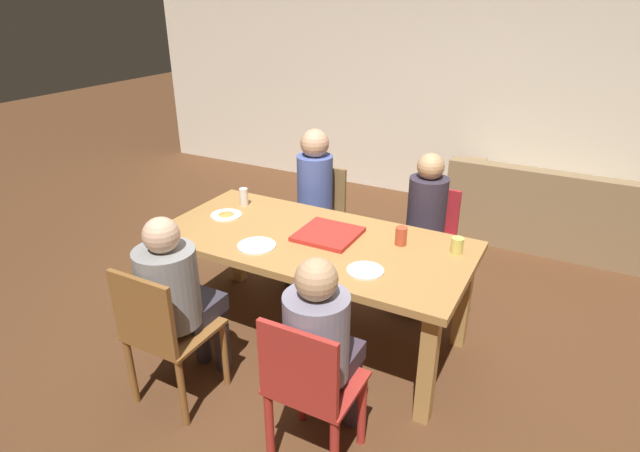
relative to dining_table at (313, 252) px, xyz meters
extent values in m
plane|color=#56341D|center=(0.00, 0.00, -0.67)|extent=(20.00, 20.00, 0.00)
cube|color=#EDE2CB|center=(0.00, 3.11, 0.74)|extent=(7.91, 0.12, 2.83)
cube|color=#B07D42|center=(0.00, 0.00, 0.07)|extent=(2.05, 0.98, 0.05)
cube|color=#B78849|center=(-0.93, -0.40, -0.31)|extent=(0.09, 0.09, 0.72)
cube|color=#B78849|center=(0.93, -0.40, -0.31)|extent=(0.09, 0.09, 0.72)
cube|color=#B78849|center=(-0.93, 0.40, -0.31)|extent=(0.09, 0.09, 0.72)
cube|color=#B78849|center=(0.93, 0.40, -0.31)|extent=(0.09, 0.09, 0.72)
cylinder|color=#B32E27|center=(0.32, -0.72, -0.44)|extent=(0.05, 0.05, 0.45)
cylinder|color=#B32E27|center=(0.69, -0.72, -0.44)|extent=(0.05, 0.05, 0.45)
cylinder|color=#B32E27|center=(0.32, -1.05, -0.44)|extent=(0.05, 0.05, 0.45)
cube|color=#B32E27|center=(0.50, -0.88, -0.21)|extent=(0.43, 0.39, 0.02)
cube|color=#B32E27|center=(0.50, -1.07, 0.01)|extent=(0.41, 0.03, 0.42)
cylinder|color=#3F313E|center=(0.43, -0.61, -0.43)|extent=(0.10, 0.10, 0.47)
cylinder|color=#3F313E|center=(0.58, -0.61, -0.43)|extent=(0.10, 0.10, 0.47)
cube|color=#3F313E|center=(0.50, -0.74, -0.15)|extent=(0.29, 0.28, 0.11)
cylinder|color=gray|center=(0.50, -0.88, 0.08)|extent=(0.32, 0.32, 0.44)
sphere|color=tan|center=(0.50, -0.88, 0.39)|extent=(0.20, 0.20, 0.20)
cylinder|color=brown|center=(-0.62, -0.69, -0.44)|extent=(0.04, 0.04, 0.45)
cylinder|color=brown|center=(-0.24, -0.69, -0.44)|extent=(0.04, 0.04, 0.45)
cylinder|color=brown|center=(-0.62, -1.07, -0.44)|extent=(0.04, 0.04, 0.45)
cylinder|color=brown|center=(-0.24, -1.07, -0.44)|extent=(0.04, 0.04, 0.45)
cube|color=brown|center=(-0.43, -0.88, -0.21)|extent=(0.44, 0.43, 0.02)
cube|color=brown|center=(-0.43, -1.08, 0.02)|extent=(0.42, 0.03, 0.44)
cylinder|color=#353039|center=(-0.51, -0.58, -0.43)|extent=(0.10, 0.10, 0.47)
cylinder|color=#353039|center=(-0.34, -0.58, -0.43)|extent=(0.10, 0.10, 0.47)
cube|color=#353039|center=(-0.43, -0.72, -0.15)|extent=(0.31, 0.32, 0.11)
cylinder|color=gray|center=(-0.43, -0.88, 0.08)|extent=(0.34, 0.34, 0.46)
sphere|color=#D8AD8B|center=(-0.43, -0.88, 0.40)|extent=(0.20, 0.20, 0.20)
cylinder|color=#B6242C|center=(0.68, 0.66, -0.44)|extent=(0.05, 0.05, 0.45)
cylinder|color=#B6242C|center=(0.33, 0.66, -0.44)|extent=(0.05, 0.05, 0.45)
cylinder|color=#B6242C|center=(0.68, 1.03, -0.44)|extent=(0.05, 0.05, 0.45)
cylinder|color=#B6242C|center=(0.33, 1.03, -0.44)|extent=(0.05, 0.05, 0.45)
cube|color=#B6242C|center=(0.50, 0.84, -0.21)|extent=(0.42, 0.44, 0.02)
cube|color=#B6242C|center=(0.50, 1.05, 0.00)|extent=(0.40, 0.03, 0.39)
cylinder|color=#3A4248|center=(0.58, 0.57, -0.43)|extent=(0.10, 0.10, 0.47)
cylinder|color=#3A4248|center=(0.43, 0.57, -0.43)|extent=(0.10, 0.10, 0.47)
cube|color=#3A4248|center=(0.50, 0.70, -0.15)|extent=(0.26, 0.29, 0.11)
cylinder|color=#342C3A|center=(0.50, 0.84, 0.10)|extent=(0.29, 0.29, 0.48)
sphere|color=tan|center=(0.50, 0.84, 0.42)|extent=(0.20, 0.20, 0.20)
cylinder|color=olive|center=(-0.25, 0.65, -0.44)|extent=(0.04, 0.04, 0.45)
cylinder|color=olive|center=(-0.61, 0.65, -0.44)|extent=(0.04, 0.04, 0.45)
cylinder|color=olive|center=(-0.25, 0.98, -0.44)|extent=(0.04, 0.04, 0.45)
cylinder|color=olive|center=(-0.61, 0.98, -0.44)|extent=(0.04, 0.04, 0.45)
cube|color=olive|center=(-0.43, 0.82, -0.21)|extent=(0.41, 0.39, 0.02)
cube|color=olive|center=(-0.43, 0.99, 0.02)|extent=(0.39, 0.03, 0.43)
cylinder|color=#30423B|center=(-0.36, 0.52, -0.43)|extent=(0.10, 0.10, 0.47)
cylinder|color=#30423B|center=(-0.50, 0.52, -0.43)|extent=(0.10, 0.10, 0.47)
cube|color=#30423B|center=(-0.43, 0.66, -0.15)|extent=(0.26, 0.31, 0.11)
cylinder|color=#4A5DA6|center=(-0.43, 0.82, 0.12)|extent=(0.29, 0.29, 0.52)
sphere|color=tan|center=(-0.43, 0.82, 0.48)|extent=(0.23, 0.23, 0.23)
cube|color=red|center=(0.07, 0.08, 0.11)|extent=(0.38, 0.38, 0.03)
cylinder|color=white|center=(0.48, -0.24, 0.10)|extent=(0.22, 0.22, 0.01)
cylinder|color=white|center=(-0.73, 0.03, 0.10)|extent=(0.22, 0.22, 0.01)
cone|color=gold|center=(-0.73, 0.03, 0.12)|extent=(0.11, 0.11, 0.02)
cylinder|color=white|center=(-0.26, -0.27, 0.10)|extent=(0.25, 0.25, 0.01)
cylinder|color=beige|center=(-0.74, 0.26, 0.16)|extent=(0.06, 0.06, 0.13)
cylinder|color=#D9CA5D|center=(0.88, 0.24, 0.15)|extent=(0.08, 0.08, 0.10)
cylinder|color=#BE462A|center=(0.54, 0.19, 0.16)|extent=(0.08, 0.08, 0.12)
cube|color=#8F734F|center=(1.30, 2.49, -0.46)|extent=(1.90, 0.91, 0.42)
cube|color=#8F734F|center=(1.30, 2.11, -0.07)|extent=(1.90, 0.16, 0.37)
cube|color=#8F734F|center=(0.45, 2.49, -0.16)|extent=(0.20, 0.86, 0.18)
camera|label=1|loc=(1.46, -2.65, 1.58)|focal=28.98mm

